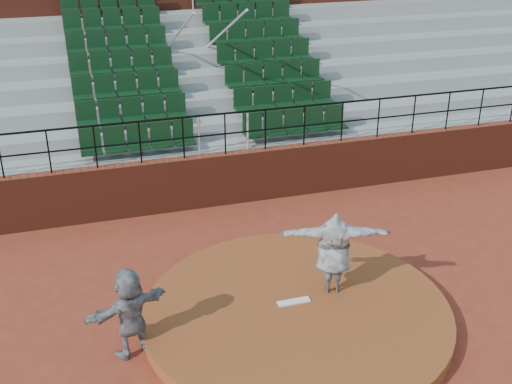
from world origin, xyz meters
TOP-DOWN VIEW (x-y plane):
  - ground at (0.00, 0.00)m, footprint 90.00×90.00m
  - pitchers_mound at (0.00, 0.00)m, footprint 5.50×5.50m
  - pitching_rubber at (0.00, 0.15)m, footprint 0.60×0.15m
  - boundary_wall at (0.00, 5.00)m, footprint 24.00×0.30m
  - wall_railing at (0.00, 5.00)m, footprint 24.04×0.05m
  - seating_deck at (0.00, 8.65)m, footprint 24.00×5.97m
  - press_box_facade at (0.00, 12.60)m, footprint 24.00×3.00m
  - pitcher at (0.81, 0.33)m, footprint 2.04×1.06m
  - fielder at (-2.92, -0.07)m, footprint 1.54×0.97m

SIDE VIEW (x-z plane):
  - ground at x=0.00m, z-range 0.00..0.00m
  - pitchers_mound at x=0.00m, z-range 0.00..0.25m
  - pitching_rubber at x=0.00m, z-range 0.25..0.28m
  - boundary_wall at x=0.00m, z-range 0.00..1.30m
  - fielder at x=-2.92m, z-range 0.00..1.58m
  - pitcher at x=0.81m, z-range 0.25..1.85m
  - seating_deck at x=0.00m, z-range -0.88..3.75m
  - wall_railing at x=0.00m, z-range 1.52..2.54m
  - press_box_facade at x=0.00m, z-range 0.00..7.10m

